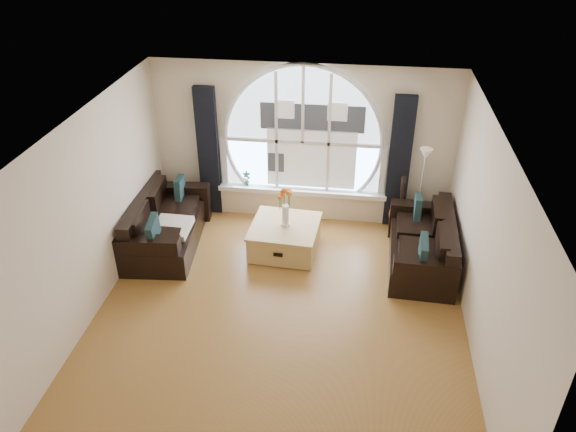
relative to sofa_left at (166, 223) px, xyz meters
The scene contains 21 objects.
ground 2.56m from the sofa_left, 35.85° to the right, with size 5.00×5.50×0.01m, color brown.
ceiling 3.42m from the sofa_left, 35.85° to the right, with size 5.00×5.50×0.01m, color silver.
wall_back 2.59m from the sofa_left, 31.82° to the left, with size 5.00×0.01×2.70m, color beige.
wall_front 4.79m from the sofa_left, 64.17° to the right, with size 5.00×0.01×2.70m, color beige.
wall_left 1.82m from the sofa_left, 107.01° to the right, with size 0.01×5.50×2.70m, color beige.
wall_right 4.88m from the sofa_left, 18.02° to the right, with size 0.01×5.50×2.70m, color beige.
attic_slope 4.90m from the sofa_left, 19.21° to the right, with size 0.92×5.50×0.72m, color silver.
arched_window 2.69m from the sofa_left, 31.21° to the left, with size 2.60×0.06×2.15m, color silver.
window_sill 2.36m from the sofa_left, 29.75° to the left, with size 2.90×0.22×0.08m, color white.
window_frame 2.68m from the sofa_left, 30.59° to the left, with size 2.76×0.08×2.15m, color white.
neighbor_house 2.75m from the sofa_left, 29.15° to the left, with size 1.70×0.02×1.50m, color silver.
curtain_left 1.44m from the sofa_left, 68.75° to the left, with size 0.35×0.12×2.30m, color black.
curtain_right 3.90m from the sofa_left, 17.51° to the left, with size 0.35×0.12×2.30m, color black.
sofa_left is the anchor object (origin of this frame).
sofa_right 4.02m from the sofa_left, ahead, with size 0.91×1.82×0.81m, color black.
coffee_chest 1.91m from the sofa_left, ahead, with size 1.05×1.05×0.51m, color tan.
throw_blanket 0.34m from the sofa_left, 52.53° to the right, with size 0.55×0.55×0.10m, color silver.
vase_flowers 1.97m from the sofa_left, ahead, with size 0.24×0.24×0.70m, color white.
floor_lamp 4.09m from the sofa_left, 10.83° to the left, with size 0.24×0.24×1.60m, color #B2B2B2.
guitar 3.86m from the sofa_left, 14.62° to the left, with size 0.36×0.24×1.06m, color brown.
potted_plant 1.62m from the sofa_left, 47.15° to the left, with size 0.14×0.10×0.27m, color #1E6023.
Camera 1 is at (0.89, -5.69, 5.07)m, focal length 34.42 mm.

